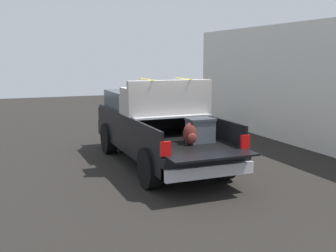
% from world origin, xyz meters
% --- Properties ---
extents(ground_plane, '(40.00, 40.00, 0.00)m').
position_xyz_m(ground_plane, '(0.00, 0.00, 0.00)').
color(ground_plane, black).
extents(pickup_truck, '(6.05, 2.09, 2.23)m').
position_xyz_m(pickup_truck, '(0.36, -0.00, 0.96)').
color(pickup_truck, black).
rests_on(pickup_truck, ground_plane).
extents(building_facade, '(11.87, 0.36, 3.80)m').
position_xyz_m(building_facade, '(0.91, -4.91, 1.90)').
color(building_facade, silver).
rests_on(building_facade, ground_plane).
extents(trash_can, '(0.60, 0.60, 0.98)m').
position_xyz_m(trash_can, '(4.12, -3.24, 0.50)').
color(trash_can, '#2D2D33').
rests_on(trash_can, ground_plane).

